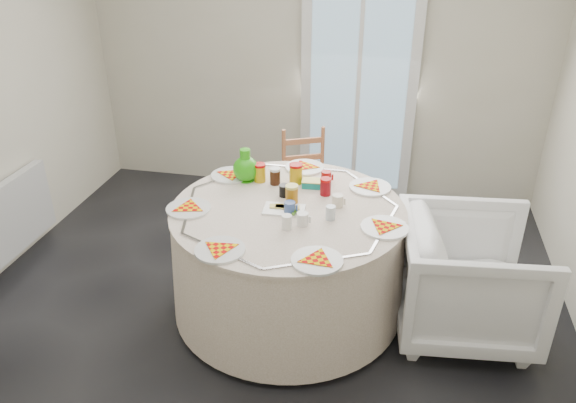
% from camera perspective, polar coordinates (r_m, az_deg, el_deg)
% --- Properties ---
extents(floor, '(4.00, 4.00, 0.00)m').
position_cam_1_polar(floor, '(3.78, -2.79, -11.60)').
color(floor, black).
rests_on(floor, ground).
extents(wall_back, '(4.00, 0.02, 2.60)m').
position_cam_1_polar(wall_back, '(5.00, 2.73, 15.08)').
color(wall_back, '#BCB5A3').
rests_on(wall_back, floor).
extents(glass_door, '(1.00, 0.08, 2.10)m').
position_cam_1_polar(glass_door, '(4.97, 7.22, 11.84)').
color(glass_door, silver).
rests_on(glass_door, floor).
extents(radiator, '(0.07, 1.00, 0.55)m').
position_cam_1_polar(radiator, '(4.53, -26.75, -1.86)').
color(radiator, silver).
rests_on(radiator, floor).
extents(table, '(1.49, 1.49, 0.76)m').
position_cam_1_polar(table, '(3.64, -0.00, -5.94)').
color(table, white).
rests_on(table, floor).
extents(wooden_chair, '(0.49, 0.48, 0.84)m').
position_cam_1_polar(wooden_chair, '(4.49, 2.00, 2.40)').
color(wooden_chair, '#A85D37').
rests_on(wooden_chair, floor).
extents(armchair, '(0.84, 0.89, 0.84)m').
position_cam_1_polar(armchair, '(3.63, 17.86, -7.29)').
color(armchair, white).
rests_on(armchair, floor).
extents(place_settings, '(1.71, 1.71, 0.03)m').
position_cam_1_polar(place_settings, '(3.43, -0.00, -0.44)').
color(place_settings, white).
rests_on(place_settings, table).
extents(jar_cluster, '(0.53, 0.26, 0.15)m').
position_cam_1_polar(jar_cluster, '(3.67, 0.23, 2.37)').
color(jar_cluster, '#A97815').
rests_on(jar_cluster, table).
extents(butter_tub, '(0.13, 0.10, 0.05)m').
position_cam_1_polar(butter_tub, '(3.70, 2.43, 1.95)').
color(butter_tub, '#0E877D').
rests_on(butter_tub, table).
extents(green_pitcher, '(0.22, 0.22, 0.22)m').
position_cam_1_polar(green_pitcher, '(3.76, -4.34, 3.78)').
color(green_pitcher, '#27A90F').
rests_on(green_pitcher, table).
extents(cheese_platter, '(0.26, 0.17, 0.03)m').
position_cam_1_polar(cheese_platter, '(3.41, -0.40, -0.64)').
color(cheese_platter, white).
rests_on(cheese_platter, table).
extents(mugs_glasses, '(0.58, 0.58, 0.09)m').
position_cam_1_polar(mugs_glasses, '(3.43, 2.15, 0.25)').
color(mugs_glasses, gray).
rests_on(mugs_glasses, table).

